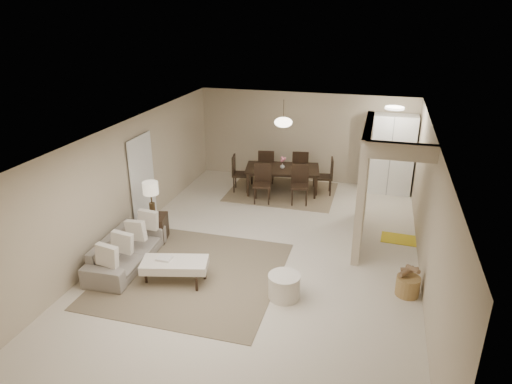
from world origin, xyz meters
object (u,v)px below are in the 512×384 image
(side_table, at_px, (154,228))
(wicker_basket, at_px, (408,286))
(pantry_cabinet, at_px, (390,154))
(dining_table, at_px, (282,180))
(sofa, at_px, (126,251))
(ottoman_bench, at_px, (175,265))
(round_pouf, at_px, (284,286))

(side_table, xyz_separation_m, wicker_basket, (5.15, -0.66, -0.11))
(pantry_cabinet, bearing_deg, dining_table, -163.31)
(pantry_cabinet, distance_m, dining_table, 2.93)
(wicker_basket, bearing_deg, sofa, -175.75)
(sofa, xyz_separation_m, side_table, (0.05, 1.05, -0.01))
(wicker_basket, relative_size, dining_table, 0.21)
(sofa, distance_m, ottoman_bench, 1.19)
(sofa, xyz_separation_m, dining_table, (2.08, 4.45, 0.05))
(pantry_cabinet, distance_m, sofa, 7.16)
(sofa, distance_m, round_pouf, 3.17)
(pantry_cabinet, xyz_separation_m, wicker_basket, (0.40, -4.88, -0.88))
(sofa, bearing_deg, wicker_basket, -88.52)
(round_pouf, xyz_separation_m, dining_table, (-1.08, 4.71, 0.12))
(sofa, bearing_deg, round_pouf, -97.54)
(pantry_cabinet, relative_size, ottoman_bench, 1.65)
(dining_table, bearing_deg, pantry_cabinet, 6.75)
(dining_table, bearing_deg, ottoman_bench, -110.97)
(side_table, height_order, round_pouf, side_table)
(pantry_cabinet, height_order, sofa, pantry_cabinet)
(sofa, relative_size, round_pouf, 3.61)
(sofa, height_order, round_pouf, sofa)
(side_table, xyz_separation_m, dining_table, (2.03, 3.40, 0.06))
(pantry_cabinet, bearing_deg, wicker_basket, -85.31)
(sofa, relative_size, dining_table, 1.04)
(ottoman_bench, bearing_deg, sofa, 151.51)
(pantry_cabinet, height_order, ottoman_bench, pantry_cabinet)
(sofa, height_order, side_table, sofa)
(round_pouf, relative_size, wicker_basket, 1.37)
(sofa, height_order, dining_table, dining_table)
(sofa, xyz_separation_m, round_pouf, (3.16, -0.26, -0.08))
(round_pouf, distance_m, dining_table, 4.83)
(pantry_cabinet, bearing_deg, sofa, -132.37)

